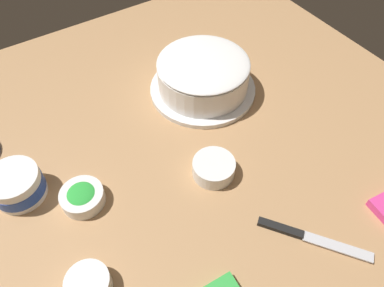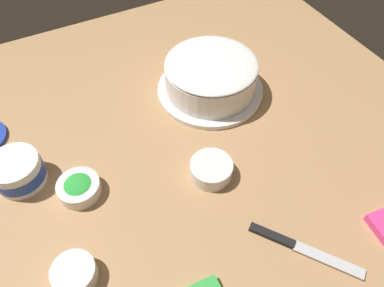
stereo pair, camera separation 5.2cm
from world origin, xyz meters
TOP-DOWN VIEW (x-y plane):
  - ground_plane at (0.00, 0.00)m, footprint 1.54×1.54m
  - frosted_cake at (-0.23, -0.26)m, footprint 0.30×0.30m
  - frosting_tub at (0.31, -0.20)m, footprint 0.12×0.12m
  - spreading_knife at (-0.15, 0.22)m, footprint 0.16×0.20m
  - sprinkle_bowl_rainbow at (0.26, 0.08)m, footprint 0.08×0.08m
  - sprinkle_bowl_blue at (-0.09, -0.01)m, footprint 0.10×0.10m
  - sprinkle_bowl_green at (0.20, -0.11)m, footprint 0.10×0.10m

SIDE VIEW (x-z plane):
  - ground_plane at x=0.00m, z-range 0.00..0.00m
  - spreading_knife at x=-0.15m, z-range 0.00..0.01m
  - sprinkle_bowl_green at x=0.20m, z-range 0.00..0.04m
  - sprinkle_bowl_blue at x=-0.09m, z-range 0.00..0.04m
  - sprinkle_bowl_rainbow at x=0.26m, z-range 0.00..0.04m
  - frosting_tub at x=0.31m, z-range 0.00..0.07m
  - frosted_cake at x=-0.23m, z-range 0.00..0.11m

